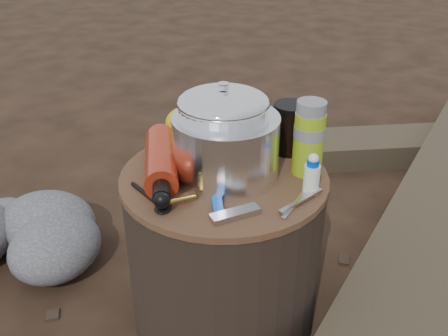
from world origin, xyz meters
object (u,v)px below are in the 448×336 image
(camping_pot, at_px, (223,131))
(fuel_bottle, at_px, (161,160))
(stump, at_px, (224,250))
(thermos, at_px, (309,138))
(travel_mug, at_px, (290,128))

(camping_pot, relative_size, fuel_bottle, 0.67)
(stump, height_order, thermos, thermos)
(thermos, bearing_deg, travel_mug, 121.49)
(camping_pot, distance_m, fuel_bottle, 0.17)
(travel_mug, bearing_deg, fuel_bottle, -142.53)
(stump, xyz_separation_m, travel_mug, (0.13, 0.17, 0.30))
(travel_mug, bearing_deg, stump, -126.99)
(thermos, bearing_deg, camping_pot, -166.67)
(stump, bearing_deg, thermos, 20.91)
(fuel_bottle, xyz_separation_m, travel_mug, (0.27, 0.21, 0.03))
(camping_pot, xyz_separation_m, thermos, (0.20, 0.05, -0.01))
(camping_pot, relative_size, thermos, 1.16)
(thermos, bearing_deg, fuel_bottle, -161.49)
(stump, relative_size, camping_pot, 2.37)
(stump, bearing_deg, travel_mug, 53.01)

